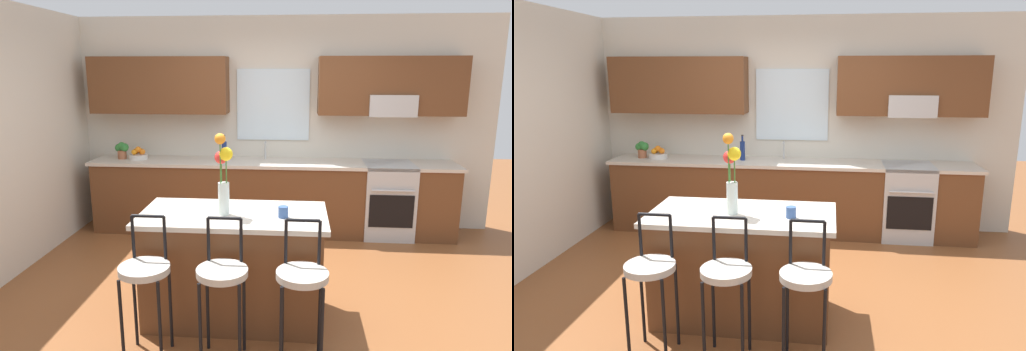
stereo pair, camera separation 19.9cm
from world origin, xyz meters
The scene contains 15 objects.
ground_plane centered at (0.00, 0.00, 0.00)m, with size 14.00×14.00×0.00m, color brown.
wall_left centered at (-2.56, 0.30, 1.35)m, with size 0.12×4.60×2.70m, color beige.
back_wall_assembly centered at (0.03, 1.98, 1.51)m, with size 5.60×0.50×2.70m.
counter_run centered at (0.00, 1.70, 0.47)m, with size 4.56×0.64×0.92m.
sink_faucet centered at (-0.09, 1.84, 1.06)m, with size 0.02×0.13×0.23m.
oven_range centered at (1.45, 1.68, 0.46)m, with size 0.60×0.64×0.92m.
kitchen_island centered at (-0.19, -0.44, 0.46)m, with size 1.50×0.77×0.92m.
bar_stool_near centered at (-0.74, -1.04, 0.64)m, with size 0.36×0.36×1.04m.
bar_stool_middle centered at (-0.19, -1.04, 0.64)m, with size 0.36×0.36×1.04m.
bar_stool_far centered at (0.36, -1.04, 0.64)m, with size 0.36×0.36×1.04m.
flower_vase centered at (-0.26, -0.49, 1.27)m, with size 0.15×0.15×0.65m.
mug_ceramic centered at (0.21, -0.53, 0.97)m, with size 0.08×0.08×0.09m, color #33518C.
fruit_bowl_oranges centered at (-1.71, 1.70, 0.98)m, with size 0.24×0.24×0.16m.
bottle_olive_oil centered at (-0.60, 1.70, 1.05)m, with size 0.06×0.06×0.32m.
potted_plant_small centered at (-1.93, 1.70, 1.04)m, with size 0.19×0.13×0.22m.
Camera 2 is at (0.49, -3.92, 2.05)m, focal length 32.18 mm.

